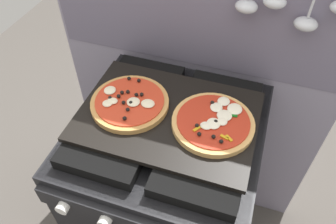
{
  "coord_description": "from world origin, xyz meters",
  "views": [
    {
      "loc": [
        0.22,
        -0.65,
        1.65
      ],
      "look_at": [
        0.0,
        0.0,
        0.93
      ],
      "focal_mm": 34.99,
      "sensor_mm": 36.0,
      "label": 1
    }
  ],
  "objects_px": {
    "baking_tray": "(168,116)",
    "pizza_left": "(130,101)",
    "pizza_right": "(214,122)",
    "stove": "(168,192)"
  },
  "relations": [
    {
      "from": "baking_tray",
      "to": "pizza_right",
      "type": "bearing_deg",
      "value": 1.68
    },
    {
      "from": "stove",
      "to": "baking_tray",
      "type": "distance_m",
      "value": 0.46
    },
    {
      "from": "stove",
      "to": "baking_tray",
      "type": "bearing_deg",
      "value": 90.0
    },
    {
      "from": "pizza_left",
      "to": "stove",
      "type": "bearing_deg",
      "value": -2.64
    },
    {
      "from": "baking_tray",
      "to": "pizza_right",
      "type": "height_order",
      "value": "pizza_right"
    },
    {
      "from": "pizza_left",
      "to": "pizza_right",
      "type": "relative_size",
      "value": 1.0
    },
    {
      "from": "baking_tray",
      "to": "pizza_left",
      "type": "bearing_deg",
      "value": 178.11
    },
    {
      "from": "stove",
      "to": "pizza_left",
      "type": "bearing_deg",
      "value": 177.36
    },
    {
      "from": "stove",
      "to": "pizza_right",
      "type": "height_order",
      "value": "pizza_right"
    },
    {
      "from": "baking_tray",
      "to": "pizza_left",
      "type": "height_order",
      "value": "pizza_left"
    }
  ]
}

